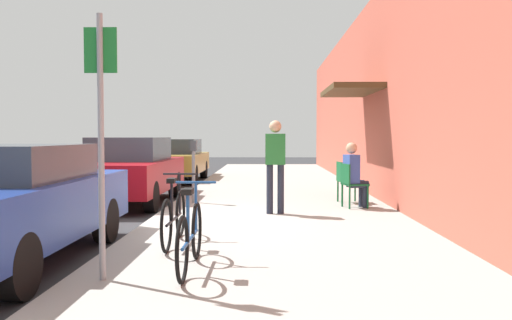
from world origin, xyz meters
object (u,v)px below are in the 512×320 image
Objects in this scene: cafe_chair_0 at (351,182)px; pedestrian_standing at (275,159)px; parked_car_0 at (5,202)px; bicycle_1 at (190,236)px; parking_meter at (194,167)px; bicycle_0 at (174,217)px; street_sign at (101,125)px; seated_patron_0 at (354,173)px; parked_car_1 at (129,170)px; cafe_chair_1 at (345,179)px; parked_car_2 at (176,159)px.

pedestrian_standing is at bearing -150.39° from cafe_chair_0.
parked_car_0 reaches higher than bicycle_1.
parking_meter is 4.46m from bicycle_0.
parking_meter is 0.77× the size of bicycle_1.
street_sign is 6.40m from seated_patron_0.
parking_meter is 1.52× the size of cafe_chair_0.
pedestrian_standing is at bearing 63.90° from bicycle_0.
parked_car_1 is 6.86m from bicycle_1.
parked_car_1 reaches higher than cafe_chair_1.
cafe_chair_0 is (4.78, -1.46, -0.15)m from parked_car_1.
parked_car_0 is 2.43m from bicycle_1.
parked_car_2 is 9.02m from seated_patron_0.
parking_meter is at bearing -23.70° from parked_car_1.
street_sign is at bearing -77.65° from parked_car_1.
street_sign is at bearing -36.09° from parked_car_0.
parked_car_0 reaches higher than seated_patron_0.
street_sign is at bearing -83.43° from parked_car_2.
bicycle_1 is at bearing -116.82° from seated_patron_0.
street_sign is (1.50, -13.02, 0.90)m from parked_car_2.
cafe_chair_0 is (3.28, 5.39, -1.02)m from street_sign.
cafe_chair_1 is (3.23, 0.04, -0.26)m from parking_meter.
parking_meter is (1.55, -6.85, 0.15)m from parked_car_2.
bicycle_0 is 4.65m from cafe_chair_0.
pedestrian_standing is at bearing -68.95° from parked_car_2.
pedestrian_standing reaches higher than parked_car_0.
parking_meter is at bearing 136.30° from pedestrian_standing.
parked_car_0 reaches higher than cafe_chair_0.
pedestrian_standing is at bearing -131.93° from cafe_chair_1.
parked_car_1 is 5.00m from cafe_chair_0.
bicycle_0 is 1.97× the size of cafe_chair_0.
cafe_chair_0 is at bearing -17.01° from parked_car_1.
street_sign is (-0.05, -6.17, 0.75)m from parking_meter.
parked_car_0 is 2.57× the size of bicycle_1.
parked_car_1 is 7.07m from street_sign.
parked_car_1 reaches higher than parked_car_0.
parked_car_2 is 2.59× the size of pedestrian_standing.
parked_car_2 reaches higher than parked_car_0.
parked_car_1 is at bearing 144.60° from pedestrian_standing.
cafe_chair_0 is (2.47, 4.99, 0.14)m from bicycle_1.
pedestrian_standing is at bearing -150.92° from seated_patron_0.
pedestrian_standing reaches higher than parked_car_1.
parked_car_1 is at bearing 90.00° from parked_car_0.
parked_car_0 is at bearing -90.00° from parked_car_2.
street_sign is 6.39m from cafe_chair_0.
pedestrian_standing reaches higher than bicycle_1.
cafe_chair_1 is (2.88, 4.47, 0.14)m from bicycle_0.
seated_patron_0 is (4.84, -7.62, 0.08)m from parked_car_2.
parked_car_2 is 7.02m from parking_meter.
parked_car_0 is 2.03m from bicycle_0.
seated_patron_0 is at bearing -57.57° from parked_car_2.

